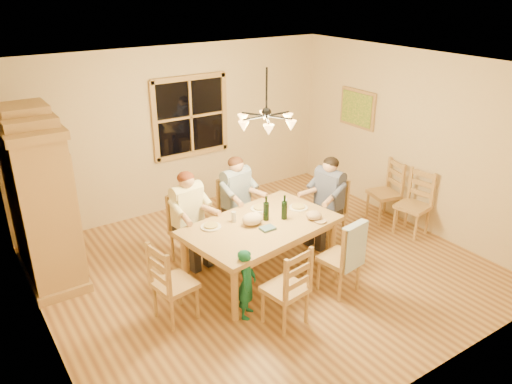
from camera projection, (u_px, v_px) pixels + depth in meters
floor at (265, 269)px, 6.78m from camera, size 5.50×5.50×0.00m
ceiling at (267, 67)px, 5.71m from camera, size 5.50×5.00×0.02m
wall_back at (179, 130)px, 8.16m from camera, size 5.50×0.02×2.70m
wall_left at (34, 234)px, 4.85m from camera, size 0.02×5.00×2.70m
wall_right at (413, 140)px, 7.64m from camera, size 0.02×5.00×2.70m
window at (190, 117)px, 8.15m from camera, size 1.30×0.06×1.30m
painting at (357, 109)px, 8.44m from camera, size 0.06×0.78×0.64m
chandelier at (266, 120)px, 5.96m from camera, size 0.77×0.68×0.71m
armoire at (41, 202)px, 6.25m from camera, size 0.66×1.40×2.30m
dining_table at (261, 230)px, 6.39m from camera, size 2.09×1.47×0.76m
chair_far_left at (190, 242)px, 6.85m from camera, size 0.50×0.48×0.99m
chair_far_right at (237, 223)px, 7.38m from camera, size 0.50×0.48×0.99m
chair_near_left at (285, 300)px, 5.62m from camera, size 0.50×0.48×0.99m
chair_near_right at (339, 269)px, 6.22m from camera, size 0.50×0.48×0.99m
chair_end_left at (176, 295)px, 5.70m from camera, size 0.48×0.50×0.99m
chair_end_right at (327, 223)px, 7.37m from camera, size 0.48×0.50×0.99m
adult_woman at (188, 207)px, 6.63m from camera, size 0.44×0.47×0.87m
adult_plaid_man at (237, 190)px, 7.17m from camera, size 0.44×0.47×0.87m
adult_slate_man at (329, 190)px, 7.15m from camera, size 0.47×0.44×0.87m
towel at (353, 247)px, 5.93m from camera, size 0.39×0.16×0.58m
wine_bottle_a at (266, 208)px, 6.39m from camera, size 0.08×0.08×0.33m
wine_bottle_b at (284, 207)px, 6.42m from camera, size 0.08×0.08×0.33m
plate_woman at (211, 227)px, 6.25m from camera, size 0.26×0.26×0.02m
plate_plaid at (260, 209)px, 6.74m from camera, size 0.26×0.26×0.02m
plate_slate at (298, 208)px, 6.77m from camera, size 0.26×0.26×0.02m
wine_glass_a at (234, 217)px, 6.38m from camera, size 0.06×0.06×0.14m
wine_glass_b at (285, 204)px, 6.74m from camera, size 0.06×0.06×0.14m
cap at (314, 215)px, 6.45m from camera, size 0.20×0.20×0.11m
napkin at (268, 228)px, 6.20m from camera, size 0.20×0.17×0.03m
cloth_bundle at (252, 219)px, 6.31m from camera, size 0.28×0.22×0.15m
child at (247, 283)px, 5.69m from camera, size 0.37×0.37×0.87m
chair_spare_front at (412, 215)px, 7.61m from camera, size 0.49×0.51×0.99m
chair_spare_back at (383, 202)px, 8.05m from camera, size 0.51×0.52×0.99m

